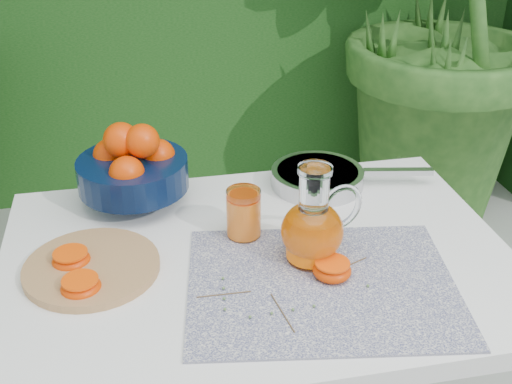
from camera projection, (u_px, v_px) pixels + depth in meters
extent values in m
imported|color=#24501B|center=(423.00, 11.00, 2.49)|extent=(2.47, 2.47, 1.76)
cube|color=white|center=(258.00, 263.00, 1.27)|extent=(1.00, 0.70, 0.04)
cylinder|color=white|center=(61.00, 337.00, 1.63)|extent=(0.04, 0.04, 0.71)
cylinder|color=white|center=(394.00, 294.00, 1.79)|extent=(0.04, 0.04, 0.71)
cube|color=#0C1146|center=(322.00, 285.00, 1.17)|extent=(0.54, 0.45, 0.00)
cylinder|color=tan|center=(92.00, 267.00, 1.21)|extent=(0.26, 0.26, 0.02)
cylinder|color=black|center=(135.00, 194.00, 1.43)|extent=(0.10, 0.10, 0.04)
cylinder|color=black|center=(133.00, 173.00, 1.41)|extent=(0.29, 0.29, 0.07)
sphere|color=#F13902|center=(110.00, 156.00, 1.42)|extent=(0.09, 0.09, 0.08)
sphere|color=#F13902|center=(158.00, 156.00, 1.42)|extent=(0.09, 0.09, 0.08)
sphere|color=#F13902|center=(127.00, 174.00, 1.34)|extent=(0.09, 0.09, 0.08)
sphere|color=#F13902|center=(137.00, 149.00, 1.45)|extent=(0.09, 0.09, 0.08)
sphere|color=#F13902|center=(121.00, 140.00, 1.38)|extent=(0.09, 0.09, 0.08)
sphere|color=#F13902|center=(142.00, 141.00, 1.36)|extent=(0.09, 0.09, 0.07)
cylinder|color=white|center=(311.00, 256.00, 1.24)|extent=(0.12, 0.12, 0.01)
ellipsoid|color=white|center=(312.00, 231.00, 1.21)|extent=(0.15, 0.15, 0.11)
cylinder|color=white|center=(314.00, 190.00, 1.17)|extent=(0.07, 0.07, 0.08)
cylinder|color=white|center=(315.00, 170.00, 1.15)|extent=(0.08, 0.08, 0.01)
torus|color=white|center=(341.00, 207.00, 1.22)|extent=(0.10, 0.04, 0.10)
cylinder|color=#D25604|center=(312.00, 236.00, 1.22)|extent=(0.12, 0.12, 0.09)
cylinder|color=white|center=(244.00, 213.00, 1.29)|extent=(0.09, 0.09, 0.10)
cylinder|color=orange|center=(244.00, 217.00, 1.30)|extent=(0.08, 0.08, 0.08)
cylinder|color=#FF4E07|center=(244.00, 198.00, 1.28)|extent=(0.07, 0.07, 0.00)
cylinder|color=#AEAFB3|center=(317.00, 178.00, 1.50)|extent=(0.25, 0.25, 0.04)
cylinder|color=silver|center=(318.00, 172.00, 1.50)|extent=(0.22, 0.22, 0.01)
cube|color=#AEAFB3|center=(398.00, 172.00, 1.50)|extent=(0.16, 0.05, 0.01)
ellipsoid|color=#F13902|center=(81.00, 287.00, 1.14)|extent=(0.07, 0.07, 0.03)
cylinder|color=#FF4E07|center=(80.00, 280.00, 1.13)|extent=(0.07, 0.07, 0.00)
ellipsoid|color=#F13902|center=(71.00, 260.00, 1.22)|extent=(0.07, 0.07, 0.03)
cylinder|color=#FF4E07|center=(70.00, 253.00, 1.21)|extent=(0.07, 0.07, 0.00)
ellipsoid|color=#F13902|center=(332.00, 270.00, 1.19)|extent=(0.07, 0.07, 0.03)
cylinder|color=#FF4E07|center=(332.00, 263.00, 1.18)|extent=(0.07, 0.07, 0.00)
cylinder|color=brown|center=(282.00, 312.00, 1.10)|extent=(0.02, 0.11, 0.00)
sphere|color=#54753D|center=(250.00, 317.00, 1.08)|extent=(0.01, 0.01, 0.01)
sphere|color=#54753D|center=(272.00, 313.00, 1.09)|extent=(0.01, 0.01, 0.01)
sphere|color=#54753D|center=(293.00, 310.00, 1.10)|extent=(0.01, 0.01, 0.01)
sphere|color=#54753D|center=(314.00, 306.00, 1.11)|extent=(0.01, 0.01, 0.01)
cylinder|color=brown|center=(342.00, 269.00, 1.21)|extent=(0.12, 0.05, 0.00)
sphere|color=#54753D|center=(317.00, 251.00, 1.26)|extent=(0.01, 0.01, 0.01)
sphere|color=#54753D|center=(333.00, 262.00, 1.23)|extent=(0.01, 0.01, 0.01)
sphere|color=#54753D|center=(350.00, 273.00, 1.19)|extent=(0.01, 0.01, 0.01)
sphere|color=#54753D|center=(368.00, 286.00, 1.16)|extent=(0.01, 0.01, 0.01)
cylinder|color=brown|center=(224.00, 294.00, 1.14)|extent=(0.10, 0.00, 0.00)
sphere|color=#54753D|center=(225.00, 309.00, 1.10)|extent=(0.01, 0.01, 0.01)
sphere|color=#54753D|center=(224.00, 298.00, 1.13)|extent=(0.01, 0.01, 0.01)
sphere|color=#54753D|center=(224.00, 288.00, 1.15)|extent=(0.01, 0.01, 0.01)
sphere|color=#54753D|center=(223.00, 278.00, 1.18)|extent=(0.01, 0.01, 0.01)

